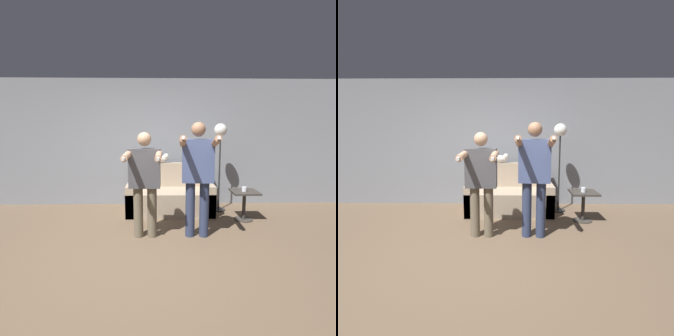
# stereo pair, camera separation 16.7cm
# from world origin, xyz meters

# --- Properties ---
(ground_plane) EXTENTS (16.00, 16.00, 0.00)m
(ground_plane) POSITION_xyz_m (0.00, 0.00, 0.00)
(ground_plane) COLOR brown
(wall_back) EXTENTS (10.00, 0.05, 2.60)m
(wall_back) POSITION_xyz_m (0.00, 2.43, 1.30)
(wall_back) COLOR gray
(wall_back) RESTS_ON ground_plane
(couch) EXTENTS (1.62, 0.82, 0.92)m
(couch) POSITION_xyz_m (0.44, 1.86, 0.29)
(couch) COLOR tan
(couch) RESTS_ON ground_plane
(person_left) EXTENTS (0.53, 0.68, 1.55)m
(person_left) POSITION_xyz_m (0.03, 0.65, 0.89)
(person_left) COLOR #6B604C
(person_left) RESTS_ON ground_plane
(person_right) EXTENTS (0.56, 0.70, 1.69)m
(person_right) POSITION_xyz_m (0.80, 0.65, 0.99)
(person_right) COLOR #2D3856
(person_right) RESTS_ON ground_plane
(cat) EXTENTS (0.52, 0.13, 0.19)m
(cat) POSITION_xyz_m (0.23, 2.16, 1.00)
(cat) COLOR silver
(cat) RESTS_ON couch
(floor_lamp) EXTENTS (0.27, 0.27, 1.69)m
(floor_lamp) POSITION_xyz_m (1.40, 1.92, 1.38)
(floor_lamp) COLOR black
(floor_lamp) RESTS_ON ground_plane
(side_table) EXTENTS (0.46, 0.46, 0.52)m
(side_table) POSITION_xyz_m (1.72, 1.35, 0.37)
(side_table) COLOR #38332D
(side_table) RESTS_ON ground_plane
(cup) EXTENTS (0.08, 0.08, 0.08)m
(cup) POSITION_xyz_m (1.71, 1.33, 0.56)
(cup) COLOR silver
(cup) RESTS_ON side_table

